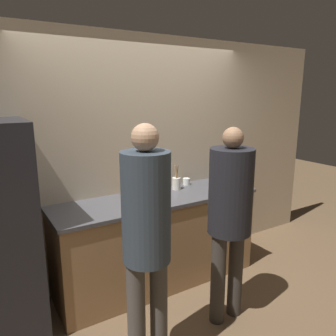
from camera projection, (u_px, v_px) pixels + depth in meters
ground_plane at (176, 298)px, 3.28m from camera, size 14.00×14.00×0.00m
wall_back at (141, 159)px, 3.58m from camera, size 5.20×0.06×2.60m
counter at (157, 239)px, 3.49m from camera, size 2.17×0.70×0.96m
person_left at (147, 232)px, 2.23m from camera, size 0.33×0.33×1.82m
person_center at (230, 208)px, 2.77m from camera, size 0.37×0.37×1.74m
fruit_bowl at (141, 190)px, 3.44m from camera, size 0.34×0.34×0.14m
utensil_crock at (176, 183)px, 3.63m from camera, size 0.09×0.09×0.28m
bottle_red at (158, 195)px, 3.17m from camera, size 0.05×0.05×0.21m
cup_white at (186, 181)px, 3.81m from camera, size 0.08×0.08×0.08m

